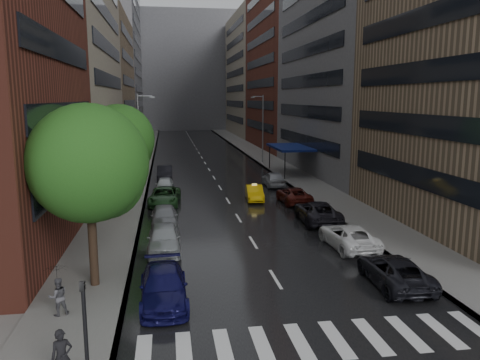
{
  "coord_description": "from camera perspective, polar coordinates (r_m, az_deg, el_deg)",
  "views": [
    {
      "loc": [
        -5.1,
        -17.21,
        8.78
      ],
      "look_at": [
        0.0,
        15.24,
        3.0
      ],
      "focal_mm": 35.0,
      "sensor_mm": 36.0,
      "label": 1
    }
  ],
  "objects": [
    {
      "name": "ped_black_umbrella",
      "position": [
        20.46,
        -21.37,
        -11.88
      ],
      "size": [
        0.96,
        0.98,
        2.09
      ],
      "color": "#4F4E53",
      "rests_on": "sidewalk_left"
    },
    {
      "name": "crosswalk",
      "position": [
        18.34,
        9.52,
        -18.74
      ],
      "size": [
        13.15,
        2.8,
        0.01
      ],
      "color": "silver",
      "rests_on": "ground"
    },
    {
      "name": "street_lamp_left",
      "position": [
        47.44,
        -12.11,
        5.06
      ],
      "size": [
        1.74,
        0.22,
        9.0
      ],
      "color": "gray",
      "rests_on": "sidewalk_left"
    },
    {
      "name": "tree_far",
      "position": [
        49.01,
        -13.05,
        5.17
      ],
      "size": [
        4.49,
        4.49,
        7.15
      ],
      "color": "#382619",
      "rests_on": "ground"
    },
    {
      "name": "ped_bag_walker",
      "position": [
        16.14,
        -20.84,
        -19.6
      ],
      "size": [
        0.72,
        0.57,
        1.73
      ],
      "color": "black",
      "rests_on": "sidewalk_left"
    },
    {
      "name": "buildings_right",
      "position": [
        76.85,
        6.47,
        14.59
      ],
      "size": [
        8.05,
        109.1,
        36.0
      ],
      "color": "#937A5B",
      "rests_on": "ground"
    },
    {
      "name": "taxi",
      "position": [
        40.59,
        1.76,
        -1.57
      ],
      "size": [
        1.73,
        4.08,
        1.31
      ],
      "primitive_type": "imported",
      "rotation": [
        0.0,
        0.0,
        -0.09
      ],
      "color": "gold",
      "rests_on": "ground"
    },
    {
      "name": "awning",
      "position": [
        54.37,
        6.15,
        3.96
      ],
      "size": [
        4.0,
        8.0,
        3.12
      ],
      "color": "navy",
      "rests_on": "sidewalk_right"
    },
    {
      "name": "tree_mid",
      "position": [
        36.09,
        -14.51,
        4.79
      ],
      "size": [
        5.24,
        5.24,
        8.35
      ],
      "color": "#382619",
      "rests_on": "ground"
    },
    {
      "name": "sidewalk_right",
      "position": [
        69.22,
        2.9,
        2.75
      ],
      "size": [
        4.0,
        140.0,
        0.15
      ],
      "primitive_type": "cube",
      "color": "gray",
      "rests_on": "ground"
    },
    {
      "name": "ground",
      "position": [
        19.98,
        7.08,
        -16.17
      ],
      "size": [
        220.0,
        220.0,
        0.0
      ],
      "primitive_type": "plane",
      "color": "gray",
      "rests_on": "ground"
    },
    {
      "name": "buildings_left",
      "position": [
        76.98,
        -16.86,
        14.94
      ],
      "size": [
        8.0,
        108.0,
        38.0
      ],
      "color": "maroon",
      "rests_on": "ground"
    },
    {
      "name": "tree_near",
      "position": [
        22.03,
        -18.0,
        1.92
      ],
      "size": [
        5.39,
        5.39,
        8.59
      ],
      "color": "#382619",
      "rests_on": "ground"
    },
    {
      "name": "parked_cars_left",
      "position": [
        35.06,
        -9.2,
        -3.4
      ],
      "size": [
        2.91,
        36.14,
        1.6
      ],
      "color": "#0F0E44",
      "rests_on": "ground"
    },
    {
      "name": "parked_cars_right",
      "position": [
        33.66,
        9.54,
        -4.02
      ],
      "size": [
        2.82,
        30.31,
        1.53
      ],
      "color": "black",
      "rests_on": "ground"
    },
    {
      "name": "building_far",
      "position": [
        135.5,
        -6.93,
        12.97
      ],
      "size": [
        40.0,
        14.0,
        32.0
      ],
      "primitive_type": "cube",
      "color": "slate",
      "rests_on": "ground"
    },
    {
      "name": "traffic_light",
      "position": [
        14.98,
        -18.37,
        -16.5
      ],
      "size": [
        0.18,
        0.15,
        3.45
      ],
      "color": "black",
      "rests_on": "sidewalk_left"
    },
    {
      "name": "road",
      "position": [
        67.97,
        -4.55,
        2.53
      ],
      "size": [
        14.0,
        140.0,
        0.01
      ],
      "primitive_type": "cube",
      "color": "black",
      "rests_on": "ground"
    },
    {
      "name": "sidewalk_left",
      "position": [
        67.89,
        -12.16,
        2.39
      ],
      "size": [
        4.0,
        140.0,
        0.15
      ],
      "primitive_type": "cube",
      "color": "gray",
      "rests_on": "ground"
    },
    {
      "name": "street_lamp_right",
      "position": [
        63.64,
        2.73,
        6.47
      ],
      "size": [
        1.74,
        0.22,
        9.0
      ],
      "color": "gray",
      "rests_on": "sidewalk_right"
    }
  ]
}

